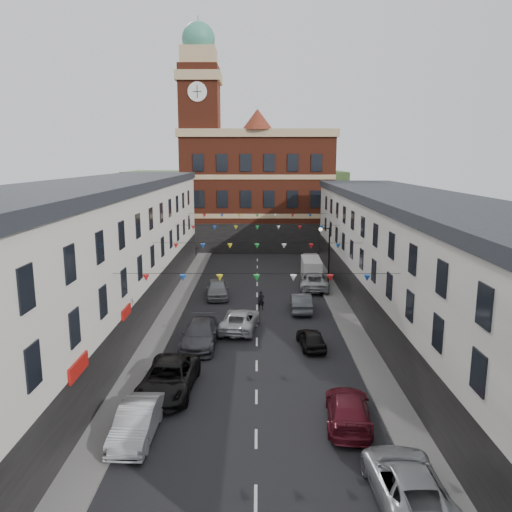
{
  "coord_description": "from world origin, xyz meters",
  "views": [
    {
      "loc": [
        0.08,
        -32.29,
        12.31
      ],
      "look_at": [
        -0.08,
        7.93,
        4.44
      ],
      "focal_mm": 35.0,
      "sensor_mm": 36.0,
      "label": 1
    }
  ],
  "objects_px": {
    "car_left_c": "(169,378)",
    "car_right_c": "(348,409)",
    "car_left_e": "(217,289)",
    "moving_car": "(240,320)",
    "car_right_b": "(408,484)",
    "pedestrian": "(261,300)",
    "car_right_f": "(314,281)",
    "street_lamp": "(326,249)",
    "car_left_b": "(137,422)",
    "car_right_e": "(301,302)",
    "car_left_d": "(200,334)",
    "car_right_d": "(311,338)",
    "white_van": "(311,269)"
  },
  "relations": [
    {
      "from": "street_lamp",
      "to": "car_right_b",
      "type": "height_order",
      "value": "street_lamp"
    },
    {
      "from": "car_left_b",
      "to": "car_right_b",
      "type": "relative_size",
      "value": 0.85
    },
    {
      "from": "car_left_e",
      "to": "moving_car",
      "type": "distance_m",
      "value": 9.0
    },
    {
      "from": "car_right_f",
      "to": "car_right_e",
      "type": "bearing_deg",
      "value": 80.7
    },
    {
      "from": "car_left_b",
      "to": "moving_car",
      "type": "xyz_separation_m",
      "value": [
        4.1,
        14.44,
        -0.02
      ]
    },
    {
      "from": "car_right_e",
      "to": "moving_car",
      "type": "relative_size",
      "value": 0.86
    },
    {
      "from": "car_right_c",
      "to": "car_right_d",
      "type": "relative_size",
      "value": 1.32
    },
    {
      "from": "car_right_c",
      "to": "white_van",
      "type": "relative_size",
      "value": 1.04
    },
    {
      "from": "car_left_c",
      "to": "car_right_e",
      "type": "bearing_deg",
      "value": 63.13
    },
    {
      "from": "car_left_e",
      "to": "car_right_f",
      "type": "height_order",
      "value": "car_right_f"
    },
    {
      "from": "car_left_b",
      "to": "car_right_e",
      "type": "relative_size",
      "value": 1.01
    },
    {
      "from": "car_right_f",
      "to": "car_left_e",
      "type": "bearing_deg",
      "value": 23.73
    },
    {
      "from": "car_right_b",
      "to": "car_right_d",
      "type": "xyz_separation_m",
      "value": [
        -1.9,
        15.15,
        -0.11
      ]
    },
    {
      "from": "pedestrian",
      "to": "white_van",
      "type": "bearing_deg",
      "value": 58.57
    },
    {
      "from": "car_left_c",
      "to": "car_right_b",
      "type": "height_order",
      "value": "car_left_c"
    },
    {
      "from": "car_left_e",
      "to": "moving_car",
      "type": "xyz_separation_m",
      "value": [
        2.37,
        -8.68,
        -0.07
      ]
    },
    {
      "from": "car_right_f",
      "to": "white_van",
      "type": "distance_m",
      "value": 4.07
    },
    {
      "from": "car_left_b",
      "to": "pedestrian",
      "type": "relative_size",
      "value": 2.95
    },
    {
      "from": "street_lamp",
      "to": "pedestrian",
      "type": "distance_m",
      "value": 9.54
    },
    {
      "from": "car_right_e",
      "to": "pedestrian",
      "type": "bearing_deg",
      "value": -4.62
    },
    {
      "from": "car_left_b",
      "to": "car_right_e",
      "type": "height_order",
      "value": "car_left_b"
    },
    {
      "from": "car_right_d",
      "to": "white_van",
      "type": "height_order",
      "value": "white_van"
    },
    {
      "from": "car_left_c",
      "to": "car_right_c",
      "type": "relative_size",
      "value": 1.16
    },
    {
      "from": "car_right_d",
      "to": "car_right_f",
      "type": "distance_m",
      "value": 15.26
    },
    {
      "from": "white_van",
      "to": "car_left_b",
      "type": "bearing_deg",
      "value": -108.49
    },
    {
      "from": "car_left_c",
      "to": "car_right_f",
      "type": "relative_size",
      "value": 0.99
    },
    {
      "from": "car_left_d",
      "to": "car_right_e",
      "type": "bearing_deg",
      "value": 48.03
    },
    {
      "from": "car_left_b",
      "to": "car_right_f",
      "type": "bearing_deg",
      "value": 68.61
    },
    {
      "from": "car_right_d",
      "to": "car_left_e",
      "type": "bearing_deg",
      "value": -65.46
    },
    {
      "from": "car_left_e",
      "to": "car_right_c",
      "type": "bearing_deg",
      "value": -75.45
    },
    {
      "from": "car_left_d",
      "to": "car_right_d",
      "type": "bearing_deg",
      "value": -1.25
    },
    {
      "from": "car_right_d",
      "to": "moving_car",
      "type": "height_order",
      "value": "moving_car"
    },
    {
      "from": "car_right_d",
      "to": "car_right_e",
      "type": "relative_size",
      "value": 0.82
    },
    {
      "from": "car_left_b",
      "to": "car_right_e",
      "type": "xyz_separation_m",
      "value": [
        8.94,
        19.06,
        -0.01
      ]
    },
    {
      "from": "street_lamp",
      "to": "pedestrian",
      "type": "xyz_separation_m",
      "value": [
        -6.21,
        -6.54,
        -3.12
      ]
    },
    {
      "from": "car_left_d",
      "to": "pedestrian",
      "type": "bearing_deg",
      "value": 64.54
    },
    {
      "from": "car_right_b",
      "to": "pedestrian",
      "type": "distance_m",
      "value": 24.2
    },
    {
      "from": "car_left_c",
      "to": "car_left_d",
      "type": "xyz_separation_m",
      "value": [
        0.91,
        6.77,
        0.0
      ]
    },
    {
      "from": "white_van",
      "to": "car_right_f",
      "type": "bearing_deg",
      "value": -89.94
    },
    {
      "from": "car_right_f",
      "to": "moving_car",
      "type": "height_order",
      "value": "car_right_f"
    },
    {
      "from": "car_right_f",
      "to": "car_right_b",
      "type": "bearing_deg",
      "value": 95.94
    },
    {
      "from": "moving_car",
      "to": "white_van",
      "type": "height_order",
      "value": "white_van"
    },
    {
      "from": "street_lamp",
      "to": "car_left_d",
      "type": "distance_m",
      "value": 18.23
    },
    {
      "from": "car_left_c",
      "to": "car_left_e",
      "type": "relative_size",
      "value": 1.22
    },
    {
      "from": "moving_car",
      "to": "white_van",
      "type": "distance_m",
      "value": 17.09
    },
    {
      "from": "street_lamp",
      "to": "car_right_f",
      "type": "height_order",
      "value": "street_lamp"
    },
    {
      "from": "car_left_b",
      "to": "car_right_d",
      "type": "relative_size",
      "value": 1.22
    },
    {
      "from": "moving_car",
      "to": "car_left_b",
      "type": "bearing_deg",
      "value": 81.52
    },
    {
      "from": "car_right_b",
      "to": "car_right_f",
      "type": "xyz_separation_m",
      "value": [
        0.0,
        30.29,
        0.06
      ]
    },
    {
      "from": "car_right_b",
      "to": "car_left_e",
      "type": "bearing_deg",
      "value": -73.05
    }
  ]
}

